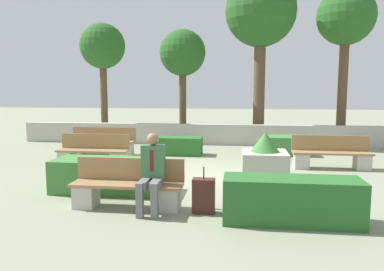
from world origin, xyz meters
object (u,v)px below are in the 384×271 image
Objects in this scene: bench_left_side at (331,156)px; tree_center_right at (261,14)px; bench_front at (128,189)px; tree_leftmost at (103,48)px; tree_center_left at (183,55)px; bench_right_side at (93,154)px; person_seated_man at (152,169)px; bench_back at (102,144)px; suitcase at (204,196)px; tree_rightmost at (346,20)px; planter_corner_left at (265,160)px.

bench_left_side is 0.32× the size of tree_center_right.
bench_front is 0.31× the size of tree_center_right.
tree_leftmost is 0.74× the size of tree_center_right.
tree_center_left is at bearing 168.79° from tree_center_right.
bench_front is at bearing -87.59° from tree_center_left.
person_seated_man reaches higher than bench_right_side.
tree_leftmost is (-1.13, 3.34, 3.30)m from bench_back.
bench_left_side is 2.54× the size of suitcase.
tree_center_left is at bearing 95.28° from person_seated_man.
person_seated_man is at bearing -178.06° from suitcase.
bench_front is 0.63m from person_seated_man.
tree_center_right is at bearing -178.09° from tree_rightmost.
tree_rightmost reaches higher than bench_left_side.
tree_rightmost is at bearing 28.87° from bench_back.
bench_right_side is 0.33× the size of tree_rightmost.
tree_rightmost is at bearing 56.11° from bench_front.
planter_corner_left is at bearing -147.15° from bench_left_side.
bench_back is 2.66× the size of suitcase.
tree_rightmost is (4.38, 8.61, 4.25)m from suitcase.
person_seated_man is 0.21× the size of tree_center_right.
suitcase is 9.78m from tree_center_left.
tree_center_left reaches higher than bench_back.
tree_center_right reaches higher than tree_rightmost.
bench_left_side is at bearing 45.60° from person_seated_man.
tree_leftmost is at bearing 114.44° from bench_back.
person_seated_man reaches higher than bench_left_side.
bench_left_side is at bearing -106.84° from tree_rightmost.
bench_left_side and bench_right_side have the same top height.
bench_right_side is 6.65m from tree_center_left.
bench_right_side is at bearing -132.17° from tree_center_right.
bench_front is 5.56m from bench_back.
suitcase is at bearing -98.77° from tree_center_right.
person_seated_man is at bearing -121.26° from tree_rightmost.
planter_corner_left is 9.07m from tree_leftmost.
bench_left_side is at bearing 52.70° from suitcase.
bench_back is 7.49m from tree_center_right.
bench_right_side is (-1.95, 3.32, -0.00)m from bench_front.
bench_right_side is 0.41× the size of tree_leftmost.
suitcase is 0.12× the size of tree_center_right.
tree_leftmost is at bearing 114.82° from person_seated_man.
person_seated_man reaches higher than suitcase.
tree_leftmost reaches higher than suitcase.
bench_right_side is 1.74× the size of planter_corner_left.
bench_right_side is at bearing -71.51° from bench_back.
bench_left_side is 1.81× the size of planter_corner_left.
tree_center_left is at bearing 100.64° from suitcase.
bench_front is at bearing -47.85° from bench_right_side.
planter_corner_left is (4.83, -2.71, 0.11)m from bench_back.
bench_back is at bearing 150.70° from planter_corner_left.
tree_center_left is 6.21m from tree_rightmost.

